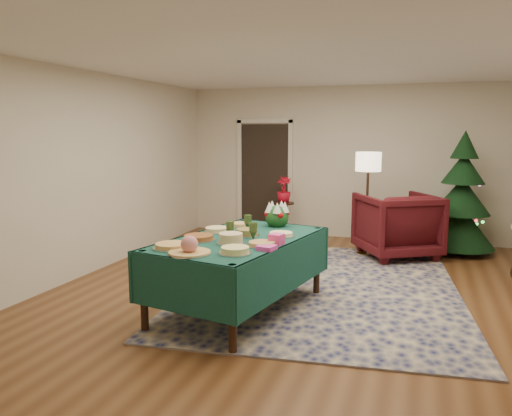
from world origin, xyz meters
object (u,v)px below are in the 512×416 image
(side_table, at_px, (284,221))
(christmas_tree, at_px, (462,199))
(gift_box, at_px, (277,239))
(armchair, at_px, (397,222))
(buffet_table, at_px, (239,253))
(floor_lamp, at_px, (368,168))
(potted_plant, at_px, (284,195))

(side_table, relative_size, christmas_tree, 0.34)
(gift_box, height_order, armchair, armchair)
(buffet_table, height_order, floor_lamp, floor_lamp)
(gift_box, xyz_separation_m, potted_plant, (-0.99, 3.83, -0.07))
(gift_box, relative_size, armchair, 0.12)
(buffet_table, bearing_deg, armchair, 63.84)
(armchair, relative_size, christmas_tree, 0.56)
(christmas_tree, bearing_deg, floor_lamp, -156.53)
(floor_lamp, xyz_separation_m, potted_plant, (-1.53, 0.72, -0.57))
(armchair, bearing_deg, gift_box, 41.86)
(buffet_table, relative_size, side_table, 3.41)
(gift_box, distance_m, potted_plant, 3.96)
(gift_box, relative_size, christmas_tree, 0.07)
(gift_box, xyz_separation_m, armchair, (1.00, 3.12, -0.31))
(buffet_table, distance_m, gift_box, 0.53)
(buffet_table, xyz_separation_m, side_table, (-0.53, 3.67, -0.32))
(buffet_table, height_order, christmas_tree, christmas_tree)
(buffet_table, distance_m, armchair, 3.30)
(floor_lamp, bearing_deg, armchair, 0.49)
(potted_plant, bearing_deg, floor_lamp, -25.23)
(gift_box, height_order, christmas_tree, christmas_tree)
(side_table, height_order, potted_plant, potted_plant)
(armchair, distance_m, christmas_tree, 1.15)
(side_table, bearing_deg, potted_plant, 0.00)
(gift_box, distance_m, armchair, 3.29)
(gift_box, distance_m, floor_lamp, 3.20)
(gift_box, height_order, potted_plant, potted_plant)
(side_table, bearing_deg, christmas_tree, -2.32)
(buffet_table, bearing_deg, potted_plant, 98.26)
(buffet_table, bearing_deg, side_table, 98.26)
(gift_box, height_order, floor_lamp, floor_lamp)
(buffet_table, bearing_deg, gift_box, -19.19)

